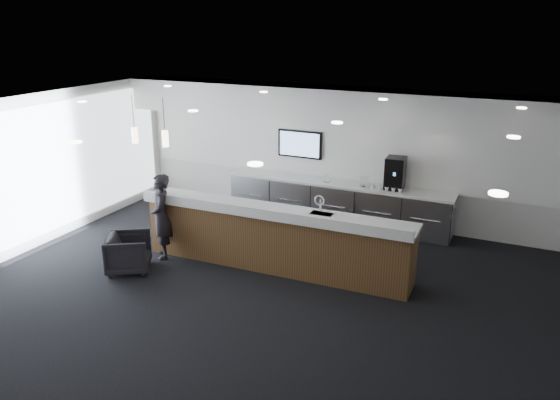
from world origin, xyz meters
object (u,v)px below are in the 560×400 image
at_px(coffee_machine, 395,173).
at_px(armchair, 128,253).
at_px(service_counter, 275,238).
at_px(lounge_guest, 161,216).

height_order(coffee_machine, armchair, coffee_machine).
height_order(service_counter, armchair, service_counter).
height_order(armchair, lounge_guest, lounge_guest).
bearing_deg(service_counter, coffee_machine, 59.67).
relative_size(service_counter, lounge_guest, 3.10).
distance_m(coffee_machine, lounge_guest, 4.85).
bearing_deg(service_counter, lounge_guest, -168.77).
height_order(coffee_machine, lounge_guest, lounge_guest).
distance_m(armchair, lounge_guest, 0.92).
xyz_separation_m(coffee_machine, lounge_guest, (-3.64, -3.16, -0.47)).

